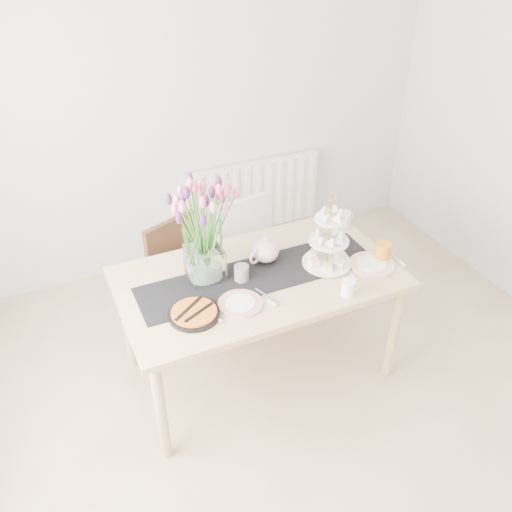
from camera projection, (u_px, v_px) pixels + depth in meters
name	position (u px, v px, depth m)	size (l,w,h in m)	color
room_shell	(356.00, 265.00, 2.23)	(4.50, 4.50, 4.50)	tan
radiator	(252.00, 197.00, 4.53)	(1.20, 0.08, 0.60)	white
dining_table	(259.00, 286.00, 3.15)	(1.60, 0.90, 0.75)	tan
chair_brown	(183.00, 271.00, 3.62)	(0.53, 0.53, 0.82)	#372214
chair_white	(254.00, 252.00, 3.75)	(0.49, 0.49, 0.86)	silver
table_runner	(259.00, 275.00, 3.10)	(1.40, 0.35, 0.01)	black
tulip_vase	(202.00, 218.00, 2.87)	(0.70, 0.70, 0.60)	silver
cake_stand	(328.00, 247.00, 3.13)	(0.29, 0.29, 0.43)	gold
teapot	(266.00, 251.00, 3.17)	(0.25, 0.21, 0.17)	white
cream_jug	(343.00, 219.00, 3.54)	(0.10, 0.10, 0.10)	silver
tart_tin	(194.00, 314.00, 2.80)	(0.27, 0.27, 0.03)	black
mug_grey	(242.00, 273.00, 3.04)	(0.08, 0.08, 0.10)	slate
mug_white	(348.00, 288.00, 2.93)	(0.07, 0.07, 0.09)	white
mug_orange	(383.00, 251.00, 3.21)	(0.09, 0.09, 0.11)	orange
plate_left	(240.00, 304.00, 2.88)	(0.24, 0.24, 0.01)	silver
plate_right	(372.00, 265.00, 3.18)	(0.27, 0.27, 0.01)	white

